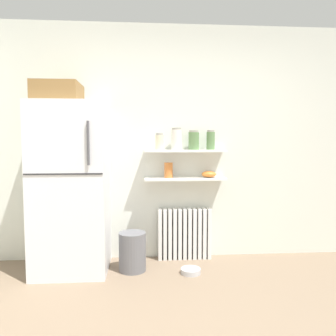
% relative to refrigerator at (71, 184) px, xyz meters
% --- Properties ---
extents(ground_plane, '(7.04, 7.04, 0.00)m').
position_rel_refrigerator_xyz_m(ground_plane, '(1.25, -1.17, -0.89)').
color(ground_plane, '#7A6651').
extents(back_wall, '(7.04, 0.10, 2.60)m').
position_rel_refrigerator_xyz_m(back_wall, '(1.25, 0.38, 0.41)').
color(back_wall, silver).
rests_on(back_wall, ground_plane).
extents(refrigerator, '(0.72, 0.69, 1.89)m').
position_rel_refrigerator_xyz_m(refrigerator, '(0.00, 0.00, 0.00)').
color(refrigerator, silver).
rests_on(refrigerator, ground_plane).
extents(radiator, '(0.59, 0.12, 0.57)m').
position_rel_refrigerator_xyz_m(radiator, '(1.19, 0.25, -0.61)').
color(radiator, white).
rests_on(radiator, ground_plane).
extents(wall_shelf_lower, '(0.89, 0.22, 0.02)m').
position_rel_refrigerator_xyz_m(wall_shelf_lower, '(1.19, 0.22, 0.02)').
color(wall_shelf_lower, white).
extents(wall_shelf_upper, '(0.89, 0.22, 0.02)m').
position_rel_refrigerator_xyz_m(wall_shelf_upper, '(1.19, 0.22, 0.32)').
color(wall_shelf_upper, white).
extents(storage_jar_0, '(0.09, 0.09, 0.18)m').
position_rel_refrigerator_xyz_m(storage_jar_0, '(0.91, 0.22, 0.42)').
color(storage_jar_0, beige).
rests_on(storage_jar_0, wall_shelf_upper).
extents(storage_jar_1, '(0.11, 0.11, 0.24)m').
position_rel_refrigerator_xyz_m(storage_jar_1, '(1.09, 0.22, 0.45)').
color(storage_jar_1, silver).
rests_on(storage_jar_1, wall_shelf_upper).
extents(storage_jar_2, '(0.12, 0.12, 0.21)m').
position_rel_refrigerator_xyz_m(storage_jar_2, '(1.28, 0.22, 0.44)').
color(storage_jar_2, '#5B7F4C').
rests_on(storage_jar_2, wall_shelf_upper).
extents(storage_jar_3, '(0.09, 0.09, 0.21)m').
position_rel_refrigerator_xyz_m(storage_jar_3, '(1.47, 0.22, 0.44)').
color(storage_jar_3, '#5B7F4C').
rests_on(storage_jar_3, wall_shelf_upper).
extents(vase, '(0.09, 0.09, 0.17)m').
position_rel_refrigerator_xyz_m(vase, '(1.00, 0.22, 0.11)').
color(vase, '#CC7033').
rests_on(vase, wall_shelf_lower).
extents(shelf_bowl, '(0.16, 0.16, 0.07)m').
position_rel_refrigerator_xyz_m(shelf_bowl, '(1.45, 0.22, 0.06)').
color(shelf_bowl, orange).
rests_on(shelf_bowl, wall_shelf_lower).
extents(trash_bin, '(0.28, 0.28, 0.39)m').
position_rel_refrigerator_xyz_m(trash_bin, '(0.61, -0.07, -0.69)').
color(trash_bin, slate).
rests_on(trash_bin, ground_plane).
extents(pet_food_bowl, '(0.20, 0.20, 0.05)m').
position_rel_refrigerator_xyz_m(pet_food_bowl, '(1.20, -0.19, -0.87)').
color(pet_food_bowl, '#B7B7BC').
rests_on(pet_food_bowl, ground_plane).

